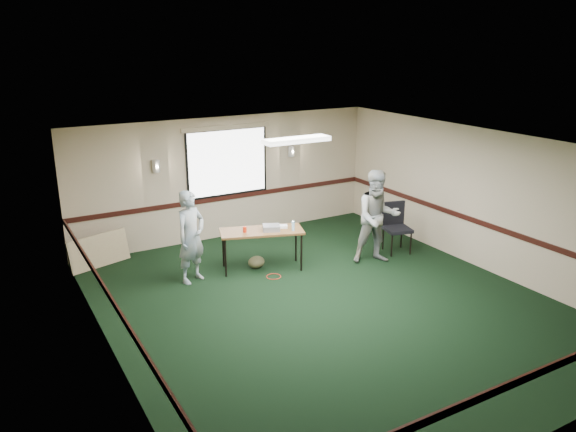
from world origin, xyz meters
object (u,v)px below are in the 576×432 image
projector (271,228)px  conference_chair (395,223)px  folding_table (262,233)px  person_left (191,237)px  person_right (377,217)px

projector → conference_chair: size_ratio=0.31×
folding_table → person_left: 1.38m
person_left → projector: bearing=-33.1°
conference_chair → person_right: person_right is taller
folding_table → person_left: (-1.37, 0.13, 0.13)m
folding_table → person_right: bearing=-2.0°
folding_table → person_left: person_left is taller
person_right → person_left: bearing=-174.3°
projector → person_left: person_left is taller
conference_chair → folding_table: bearing=-175.5°
projector → person_right: (1.99, -0.70, 0.10)m
person_left → person_right: (3.52, -0.93, 0.08)m
folding_table → conference_chair: 2.93m
projector → conference_chair: 2.77m
projector → person_left: bearing=-165.6°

